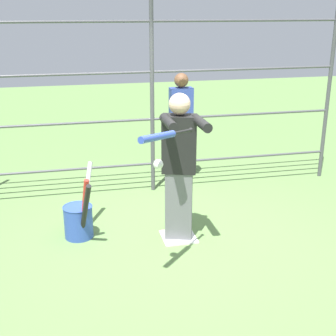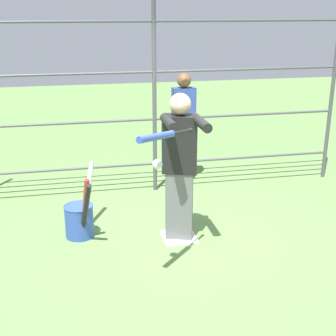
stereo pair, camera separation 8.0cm
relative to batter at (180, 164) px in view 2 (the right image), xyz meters
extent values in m
plane|color=#608447|center=(0.00, -0.02, -0.95)|extent=(24.00, 24.00, 0.00)
cube|color=white|center=(0.00, -0.02, -0.94)|extent=(0.40, 0.40, 0.02)
cylinder|color=#4C4C51|center=(-2.79, -1.62, 0.49)|extent=(0.06, 0.06, 2.88)
cylinder|color=#4C4C51|center=(0.00, -1.62, 0.49)|extent=(0.06, 0.06, 2.88)
cylinder|color=#4C4C51|center=(0.00, -1.62, -0.53)|extent=(5.59, 0.04, 0.04)
cylinder|color=#4C4C51|center=(0.00, -1.62, 0.15)|extent=(5.59, 0.04, 0.04)
cylinder|color=#4C4C51|center=(0.00, -1.62, 0.83)|extent=(5.59, 0.04, 0.04)
cylinder|color=#4C4C51|center=(0.00, -1.62, 1.51)|extent=(5.59, 0.04, 0.04)
cube|color=slate|center=(0.00, -0.02, -0.53)|extent=(0.36, 0.28, 0.85)
cube|color=black|center=(0.00, -0.02, 0.23)|extent=(0.44, 0.33, 0.66)
sphere|color=beige|center=(0.00, -0.02, 0.69)|extent=(0.24, 0.24, 0.24)
cylinder|color=black|center=(-0.17, 0.27, 0.53)|extent=(0.10, 0.47, 0.10)
cylinder|color=black|center=(0.17, 0.16, 0.53)|extent=(0.10, 0.47, 0.10)
sphere|color=black|center=(0.00, 0.45, 0.51)|extent=(0.05, 0.05, 0.05)
cylinder|color=black|center=(0.12, 0.58, 0.53)|extent=(0.27, 0.29, 0.07)
cylinder|color=#334CB2|center=(0.44, 0.91, 0.59)|extent=(0.43, 0.45, 0.13)
sphere|color=white|center=(0.40, 0.77, 0.28)|extent=(0.10, 0.10, 0.10)
cylinder|color=#3351B2|center=(1.17, -0.31, -0.75)|extent=(0.34, 0.34, 0.39)
torus|color=#3351B2|center=(1.17, -0.31, -0.56)|extent=(0.35, 0.35, 0.01)
cylinder|color=#B2B2B7|center=(1.05, -0.61, -0.55)|extent=(0.26, 0.54, 0.76)
cylinder|color=black|center=(1.09, -0.07, -0.53)|extent=(0.18, 0.41, 0.79)
cylinder|color=red|center=(1.10, -0.16, -0.53)|extent=(0.17, 0.25, 0.78)
cube|color=#3F3F47|center=(-0.53, -2.01, -0.53)|extent=(0.28, 0.17, 0.84)
cube|color=#334799|center=(-0.53, -2.01, 0.21)|extent=(0.35, 0.19, 0.63)
sphere|color=brown|center=(-0.53, -2.01, 0.64)|extent=(0.22, 0.22, 0.22)
camera|label=1|loc=(1.25, 4.90, 1.70)|focal=50.00mm
camera|label=2|loc=(1.17, 4.92, 1.70)|focal=50.00mm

